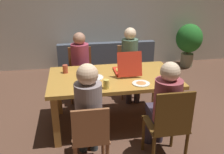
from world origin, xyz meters
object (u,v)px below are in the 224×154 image
at_px(person_2, 130,58).
at_px(drinking_glass_2, 65,69).
at_px(dining_table, 113,82).
at_px(person_0, 165,103).
at_px(chair_3, 90,137).
at_px(potted_plant, 189,40).
at_px(plate_0, 141,83).
at_px(plate_1, 94,78).
at_px(drinking_glass_0, 172,76).
at_px(chair_0, 169,124).
at_px(chair_1, 81,70).
at_px(person_1, 81,62).
at_px(chair_2, 128,69).
at_px(pizza_box_0, 127,70).
at_px(drinking_glass_1, 106,84).
at_px(couch, 105,63).
at_px(person_3, 88,109).

relative_size(person_2, drinking_glass_2, 10.57).
distance_m(dining_table, person_0, 0.94).
distance_m(chair_3, potted_plant, 4.22).
height_order(plate_0, plate_1, plate_0).
xyz_separation_m(plate_1, drinking_glass_2, (-0.39, 0.27, 0.05)).
height_order(person_0, drinking_glass_0, person_0).
relative_size(chair_0, chair_1, 1.05).
bearing_deg(chair_3, person_1, 90.00).
distance_m(dining_table, chair_0, 1.09).
xyz_separation_m(chair_2, pizza_box_0, (-0.24, -0.88, 0.33)).
xyz_separation_m(person_1, pizza_box_0, (0.64, -0.72, 0.09)).
relative_size(chair_3, pizza_box_0, 2.03).
bearing_deg(potted_plant, plate_0, -127.19).
bearing_deg(dining_table, drinking_glass_1, -111.60).
height_order(chair_0, potted_plant, potted_plant).
distance_m(drinking_glass_1, potted_plant, 3.60).
height_order(person_1, pizza_box_0, person_1).
bearing_deg(chair_1, plate_0, -60.42).
bearing_deg(person_0, person_1, 118.31).
bearing_deg(chair_0, plate_1, 127.48).
bearing_deg(chair_1, couch, 61.41).
height_order(person_0, couch, person_0).
bearing_deg(potted_plant, chair_2, -144.92).
xyz_separation_m(person_3, drinking_glass_2, (-0.25, 1.09, 0.08)).
xyz_separation_m(person_3, plate_0, (0.73, 0.51, 0.03)).
height_order(person_3, plate_0, person_3).
distance_m(chair_0, drinking_glass_1, 0.89).
distance_m(plate_1, drinking_glass_2, 0.48).
bearing_deg(pizza_box_0, plate_0, -77.30).
height_order(person_1, potted_plant, person_1).
distance_m(chair_2, drinking_glass_1, 1.54).
xyz_separation_m(chair_3, person_3, (-0.00, 0.15, 0.26)).
relative_size(chair_3, drinking_glass_0, 7.28).
relative_size(person_1, drinking_glass_2, 10.20).
xyz_separation_m(dining_table, drinking_glass_2, (-0.67, 0.24, 0.16)).
height_order(chair_2, chair_3, chair_2).
bearing_deg(person_2, plate_0, -97.09).
height_order(chair_3, couch, chair_3).
height_order(plate_1, drinking_glass_2, drinking_glass_2).
xyz_separation_m(dining_table, person_3, (-0.42, -0.85, 0.08)).
bearing_deg(pizza_box_0, chair_3, -120.41).
xyz_separation_m(person_3, drinking_glass_1, (0.26, 0.45, 0.08)).
height_order(dining_table, person_1, person_1).
xyz_separation_m(person_0, drinking_glass_2, (-1.12, 1.06, 0.10)).
xyz_separation_m(chair_0, drinking_glass_0, (0.31, 0.70, 0.28)).
bearing_deg(dining_table, chair_0, -65.04).
bearing_deg(chair_2, chair_1, -178.59).
relative_size(person_1, drinking_glass_0, 10.07).
distance_m(plate_0, potted_plant, 3.25).
xyz_separation_m(chair_0, plate_1, (-0.73, 0.95, 0.22)).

